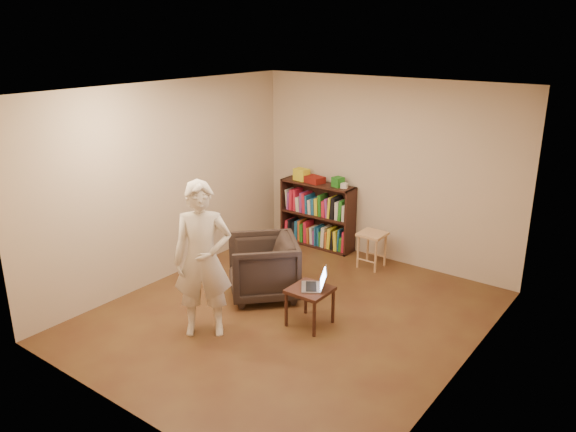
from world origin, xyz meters
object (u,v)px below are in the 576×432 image
Objects in this scene: bookshelf at (318,218)px; laptop at (316,283)px; person at (203,260)px; stool at (372,240)px; armchair at (263,267)px; side_table at (310,295)px.

laptop is at bearing -56.48° from bookshelf.
person reaches higher than bookshelf.
stool is 0.61× the size of armchair.
person reaches higher than stool.
person is (0.06, -1.08, 0.48)m from armchair.
bookshelf is 2.67× the size of side_table.
armchair is 0.92m from side_table.
armchair is at bearing -136.99° from laptop.
bookshelf is 2.35× the size of stool.
armchair is at bearing 164.03° from side_table.
laptop is at bearing 48.89° from side_table.
bookshelf is at bearing 178.60° from laptop.
laptop is at bearing -81.23° from stool.
armchair is at bearing 54.00° from person.
stool is at bearing 38.24° from person.
laptop is at bearing 32.34° from armchair.
stool is at bearing -13.16° from bookshelf.
bookshelf reaches higher than side_table.
person is at bearing -102.42° from stool.
bookshelf is 1.91m from armchair.
person is (-0.87, -0.88, 0.36)m from laptop.
side_table is 1.09× the size of laptop.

